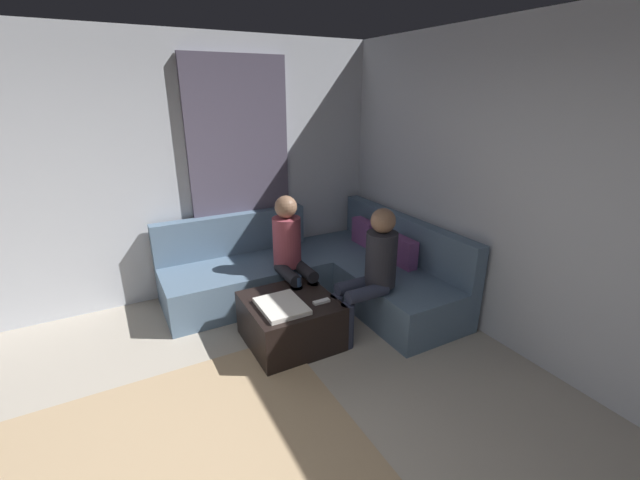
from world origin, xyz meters
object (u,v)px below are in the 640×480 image
(ottoman, at_px, (290,321))
(game_remote, at_px, (321,302))
(coffee_mug, at_px, (297,281))
(sectional_couch, at_px, (320,273))
(person_on_couch_back, at_px, (372,269))
(person_on_couch_side, at_px, (291,252))

(ottoman, xyz_separation_m, game_remote, (0.18, 0.22, 0.22))
(ottoman, height_order, coffee_mug, coffee_mug)
(sectional_couch, distance_m, ottoman, 0.91)
(coffee_mug, distance_m, person_on_couch_back, 0.71)
(person_on_couch_back, bearing_deg, person_on_couch_side, 32.96)
(person_on_couch_back, relative_size, person_on_couch_side, 1.00)
(game_remote, relative_size, person_on_couch_back, 0.12)
(coffee_mug, xyz_separation_m, person_on_couch_side, (-0.27, 0.06, 0.19))
(ottoman, height_order, person_on_couch_back, person_on_couch_back)
(sectional_couch, xyz_separation_m, ottoman, (0.64, -0.65, -0.07))
(sectional_couch, xyz_separation_m, coffee_mug, (0.42, -0.47, 0.19))
(person_on_couch_side, bearing_deg, person_on_couch_back, 122.96)
(ottoman, relative_size, coffee_mug, 8.00)
(game_remote, bearing_deg, coffee_mug, -174.29)
(sectional_couch, xyz_separation_m, person_on_couch_back, (0.86, 0.06, 0.38))
(sectional_couch, bearing_deg, game_remote, -27.88)
(coffee_mug, xyz_separation_m, game_remote, (0.40, 0.04, -0.04))
(person_on_couch_side, bearing_deg, sectional_couch, -160.04)
(game_remote, bearing_deg, person_on_couch_side, 177.89)
(coffee_mug, relative_size, person_on_couch_back, 0.08)
(coffee_mug, bearing_deg, person_on_couch_side, 166.43)
(person_on_couch_back, bearing_deg, ottoman, 72.35)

